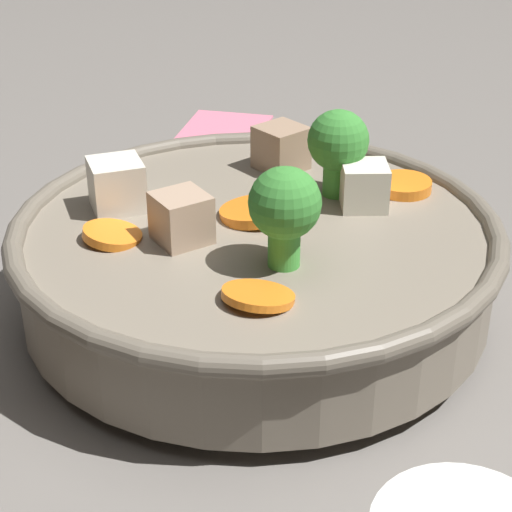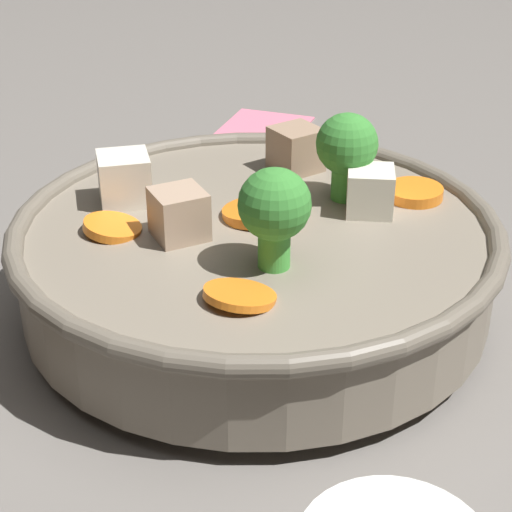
# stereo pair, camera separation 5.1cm
# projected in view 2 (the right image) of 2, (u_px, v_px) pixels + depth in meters

# --- Properties ---
(ground_plane) EXTENTS (3.00, 3.00, 0.00)m
(ground_plane) POSITION_uv_depth(u_px,v_px,m) (256.00, 312.00, 0.53)
(ground_plane) COLOR slate
(stirfry_bowl) EXTENTS (0.29, 0.29, 0.12)m
(stirfry_bowl) POSITION_uv_depth(u_px,v_px,m) (257.00, 253.00, 0.51)
(stirfry_bowl) COLOR slate
(stirfry_bowl) RESTS_ON ground_plane
(napkin) EXTENTS (0.13, 0.11, 0.00)m
(napkin) POSITION_uv_depth(u_px,v_px,m) (260.00, 131.00, 0.81)
(napkin) COLOR #D16B84
(napkin) RESTS_ON ground_plane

